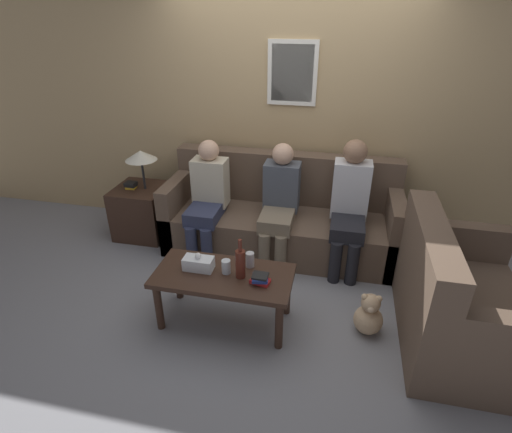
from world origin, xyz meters
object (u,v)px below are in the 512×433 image
Objects in this scene: couch_main at (282,219)px; wine_bottle at (240,263)px; couch_side at (456,304)px; drinking_glass at (226,267)px; coffee_table at (224,281)px; teddy_bear at (369,316)px; person_middle at (279,200)px; person_right at (350,202)px; person_left at (207,195)px.

couch_main reaches higher than wine_bottle.
couch_side is 1.72m from drinking_glass.
coffee_table is 3.00× the size of teddy_bear.
wine_bottle is (-1.58, -0.18, 0.25)m from couch_side.
couch_main is 0.34m from person_middle.
couch_main is 0.75m from person_right.
drinking_glass is 1.16m from teddy_bear.
coffee_table is at bearing -103.45° from person_middle.
couch_main is 1.42m from teddy_bear.
person_left is (-0.72, -0.22, 0.29)m from couch_main.
person_left reaches higher than couch_side.
couch_main reaches higher than teddy_bear.
couch_main is 1.26m from coffee_table.
wine_bottle is 0.27× the size of person_right.
couch_side reaches higher than drinking_glass.
coffee_table is (-1.72, -0.18, 0.06)m from couch_side.
couch_main is 6.55× the size of teddy_bear.
teddy_bear is (0.87, -0.94, -0.46)m from person_middle.
drinking_glass is 0.10× the size of person_middle.
person_middle is 1.36m from teddy_bear.
person_middle reaches higher than teddy_bear.
person_middle is (0.23, 1.04, 0.10)m from drinking_glass.
person_left and person_middle have the same top height.
wine_bottle reaches higher than teddy_bear.
person_right is (0.77, 1.07, 0.07)m from wine_bottle.
drinking_glass is at bearing -64.29° from person_left.
person_left is at bearing -177.94° from person_right.
couch_side is at bearing -21.08° from person_left.
coffee_table is 0.13m from drinking_glass.
person_left is 1.00× the size of person_middle.
person_right is at bearing 49.54° from drinking_glass.
person_middle reaches higher than wine_bottle.
couch_main is 1.85× the size of couch_side.
coffee_table is 0.93× the size of person_left.
drinking_glass is at bearing 95.21° from couch_side.
couch_main is 1.27m from wine_bottle.
person_left reaches higher than drinking_glass.
coffee_table reaches higher than teddy_bear.
wine_bottle is 1.08m from teddy_bear.
person_middle is (-1.47, 0.88, 0.29)m from couch_side.
person_right is (-0.81, 0.89, 0.33)m from couch_side.
wine_bottle is (0.14, -0.01, 0.19)m from coffee_table.
person_right is 1.10m from teddy_bear.
person_left is 0.93× the size of person_right.
person_left is (-0.60, 1.02, 0.03)m from wine_bottle.
teddy_bear is at bearing -29.66° from person_left.
person_middle is (-0.00, -0.17, 0.29)m from couch_main.
person_left is at bearing -163.26° from couch_main.
person_right reaches higher than person_left.
couch_main reaches higher than coffee_table.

